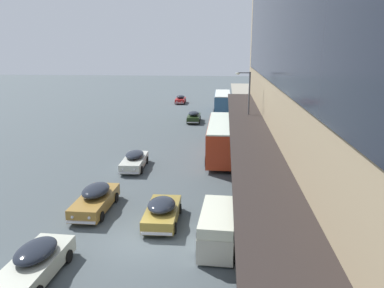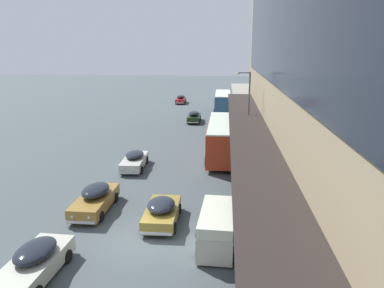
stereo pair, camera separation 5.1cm
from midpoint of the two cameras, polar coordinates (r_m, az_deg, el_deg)
ground at (r=20.80m, az=-8.03°, el=-14.71°), size 240.00×240.00×0.00m
sidewalk_kerb at (r=21.36m, az=23.24°, el=-14.78°), size 10.00×180.00×0.15m
transit_bus_kerbside_front at (r=60.39m, az=4.65°, el=6.55°), size 2.73×10.07×3.07m
transit_bus_kerbside_rear at (r=35.36m, az=4.49°, el=1.08°), size 2.74×10.88×3.35m
sedan_trailing_mid at (r=24.80m, az=-14.56°, el=-8.04°), size 2.00×5.02×1.61m
sedan_far_back at (r=69.98m, az=-1.78°, el=6.83°), size 1.89×4.33×1.50m
sedan_lead_near at (r=32.54m, az=-8.81°, el=-2.42°), size 1.98×4.80×1.43m
sedan_oncoming_front at (r=22.45m, az=-4.65°, el=-10.15°), size 2.00×4.33×1.54m
sedan_oncoming_rear at (r=52.10m, az=0.24°, el=4.20°), size 1.84×4.59×1.56m
sedan_second_near at (r=18.95m, az=-22.89°, el=-16.29°), size 2.13×4.83×1.53m
vw_van at (r=20.02m, az=3.88°, el=-12.26°), size 2.06×4.62×1.96m
pedestrian_at_kerb at (r=20.99m, az=14.20°, el=-11.13°), size 0.59×0.36×1.86m
street_lamp at (r=37.37m, az=8.38°, el=5.84°), size 1.50×0.28×7.67m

